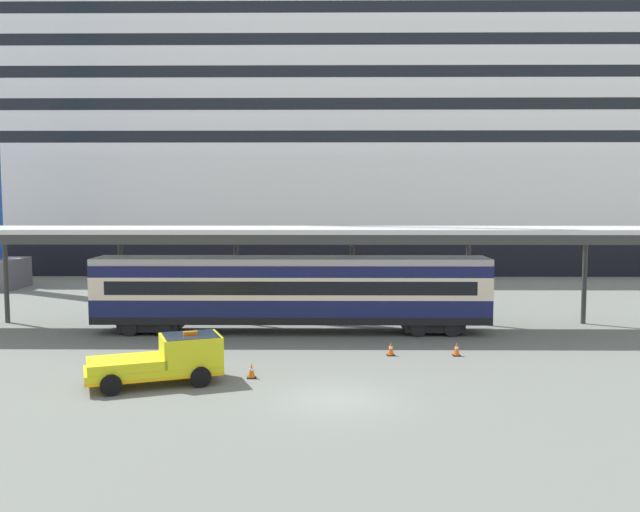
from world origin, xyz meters
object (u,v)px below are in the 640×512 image
at_px(service_truck, 167,359).
at_px(traffic_cone_near, 457,349).
at_px(cruise_ship, 368,132).
at_px(traffic_cone_mid, 252,371).
at_px(traffic_cone_far, 391,349).
at_px(train_carriage, 292,290).

distance_m(service_truck, traffic_cone_near, 13.25).
xyz_separation_m(cruise_ship, traffic_cone_near, (1.57, -42.81, -14.05)).
bearing_deg(traffic_cone_mid, cruise_ship, 80.86).
bearing_deg(traffic_cone_mid, traffic_cone_far, 33.56).
relative_size(cruise_ship, traffic_cone_far, 207.04).
bearing_deg(service_truck, traffic_cone_near, 21.11).
distance_m(cruise_ship, traffic_cone_near, 45.08).
height_order(train_carriage, traffic_cone_mid, train_carriage).
relative_size(cruise_ship, service_truck, 24.57).
height_order(cruise_ship, traffic_cone_near, cruise_ship).
height_order(cruise_ship, service_truck, cruise_ship).
height_order(service_truck, traffic_cone_far, service_truck).
xyz_separation_m(train_carriage, service_truck, (-4.40, -10.18, -1.31)).
bearing_deg(traffic_cone_mid, service_truck, -166.23).
height_order(train_carriage, traffic_cone_near, train_carriage).
bearing_deg(service_truck, traffic_cone_mid, 13.77).
xyz_separation_m(train_carriage, traffic_cone_near, (7.95, -5.41, -1.98)).
xyz_separation_m(service_truck, traffic_cone_near, (12.34, 4.77, -0.67)).
distance_m(traffic_cone_near, traffic_cone_mid, 9.93).
distance_m(cruise_ship, traffic_cone_mid, 49.42).
bearing_deg(cruise_ship, traffic_cone_far, -91.99).
bearing_deg(cruise_ship, train_carriage, -99.67).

